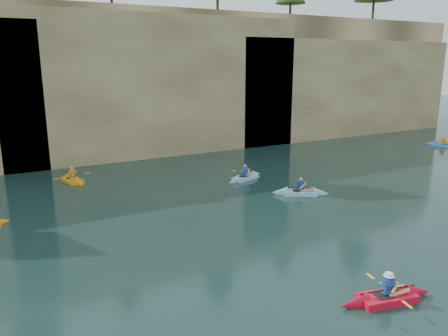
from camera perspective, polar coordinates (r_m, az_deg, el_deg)
ground at (r=16.85m, az=14.65°, el=-13.20°), size 160.00×160.00×0.00m
cliff at (r=42.10m, az=-14.32°, el=11.39°), size 70.00×16.00×12.00m
cliff_slab_center at (r=35.67m, az=-8.06°, el=10.81°), size 24.00×2.40×11.40m
cliff_slab_east at (r=46.67m, az=15.98°, el=10.16°), size 26.00×2.40×9.84m
sea_cave_center at (r=33.86m, az=-16.98°, el=3.19°), size 3.50×1.00×3.20m
sea_cave_east at (r=38.97m, az=3.58°, el=6.08°), size 5.00×1.00×4.50m
main_kayaker at (r=15.49m, az=20.50°, el=-15.51°), size 3.42×2.24×1.24m
kayaker_ltblue_near at (r=25.51m, az=9.92°, el=-3.14°), size 3.17×2.42×1.29m
kayaker_yellow at (r=29.36m, az=-19.18°, el=-1.46°), size 2.39×3.13×1.25m
kayaker_ltblue_mid at (r=28.39m, az=2.76°, el=-1.21°), size 3.28×2.30×1.23m
kayaker_blue_east at (r=43.94m, az=26.70°, el=2.71°), size 2.09×3.13×1.09m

